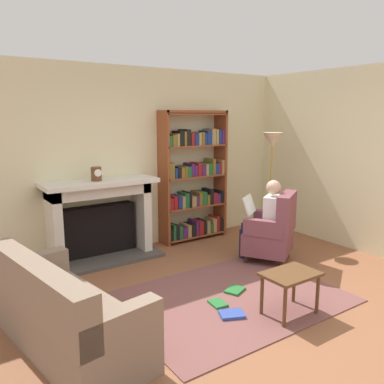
% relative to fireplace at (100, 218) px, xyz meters
% --- Properties ---
extents(ground, '(14.00, 14.00, 0.00)m').
position_rel_fireplace_xyz_m(ground, '(0.71, -2.30, -0.60)').
color(ground, brown).
extents(back_wall, '(5.60, 0.10, 2.70)m').
position_rel_fireplace_xyz_m(back_wall, '(0.71, 0.25, 0.75)').
color(back_wall, beige).
rests_on(back_wall, ground).
extents(side_wall_right, '(0.10, 5.20, 2.70)m').
position_rel_fireplace_xyz_m(side_wall_right, '(3.36, -1.05, 0.75)').
color(side_wall_right, beige).
rests_on(side_wall_right, ground).
extents(area_rug, '(2.40, 1.80, 0.01)m').
position_rel_fireplace_xyz_m(area_rug, '(0.71, -2.00, -0.59)').
color(area_rug, brown).
rests_on(area_rug, ground).
extents(fireplace, '(1.58, 0.64, 1.14)m').
position_rel_fireplace_xyz_m(fireplace, '(0.00, 0.00, 0.00)').
color(fireplace, '#4C4742').
rests_on(fireplace, ground).
extents(mantel_clock, '(0.14, 0.14, 0.19)m').
position_rel_fireplace_xyz_m(mantel_clock, '(-0.06, -0.10, 0.63)').
color(mantel_clock, brown).
rests_on(mantel_clock, fireplace).
extents(bookshelf, '(1.14, 0.32, 2.08)m').
position_rel_fireplace_xyz_m(bookshelf, '(1.62, 0.03, 0.40)').
color(bookshelf, brown).
rests_on(bookshelf, ground).
extents(armchair_reading, '(0.87, 0.87, 0.97)m').
position_rel_fireplace_xyz_m(armchair_reading, '(1.94, -1.42, -0.17)').
color(armchair_reading, '#331E14').
rests_on(armchair_reading, ground).
extents(seated_reader, '(0.55, 0.59, 1.14)m').
position_rel_fireplace_xyz_m(seated_reader, '(1.88, -1.32, 0.02)').
color(seated_reader, white).
rests_on(seated_reader, ground).
extents(sofa_floral, '(0.99, 1.80, 0.85)m').
position_rel_fireplace_xyz_m(sofa_floral, '(-1.10, -1.95, -0.28)').
color(sofa_floral, '#846E5A').
rests_on(sofa_floral, ground).
extents(side_table, '(0.56, 0.39, 0.45)m').
position_rel_fireplace_xyz_m(side_table, '(0.98, -2.61, -0.22)').
color(side_table, brown).
rests_on(side_table, ground).
extents(scattered_books, '(0.68, 0.67, 0.03)m').
position_rel_fireplace_xyz_m(scattered_books, '(0.60, -2.13, -0.57)').
color(scattered_books, '#267233').
rests_on(scattered_books, area_rug).
extents(floor_lamp, '(0.32, 0.32, 1.74)m').
position_rel_fireplace_xyz_m(floor_lamp, '(2.61, -0.70, 0.88)').
color(floor_lamp, '#B7933F').
rests_on(floor_lamp, ground).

